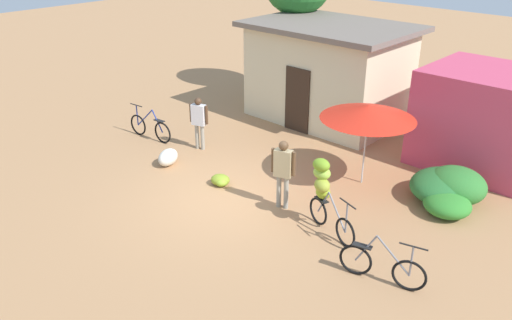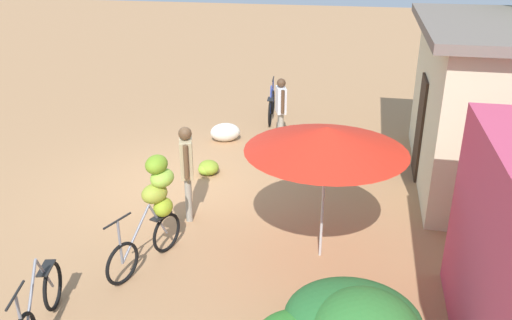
# 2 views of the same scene
# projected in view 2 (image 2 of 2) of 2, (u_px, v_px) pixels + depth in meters

# --- Properties ---
(ground_plane) EXTENTS (60.00, 60.00, 0.00)m
(ground_plane) POSITION_uv_depth(u_px,v_px,m) (179.00, 184.00, 10.24)
(ground_plane) COLOR #AC7C51
(building_low) EXTENTS (5.08, 3.58, 3.09)m
(building_low) POSITION_uv_depth(u_px,v_px,m) (509.00, 105.00, 9.80)
(building_low) COLOR beige
(building_low) RESTS_ON ground
(market_umbrella) EXTENTS (2.30, 2.30, 2.07)m
(market_umbrella) POSITION_uv_depth(u_px,v_px,m) (326.00, 139.00, 7.22)
(market_umbrella) COLOR beige
(market_umbrella) RESTS_ON ground
(bicycle_leftmost) EXTENTS (1.70, 0.25, 0.97)m
(bicycle_leftmost) POSITION_uv_depth(u_px,v_px,m) (271.00, 106.00, 13.77)
(bicycle_leftmost) COLOR black
(bicycle_leftmost) RESTS_ON ground
(bicycle_near_pile) EXTENTS (1.51, 0.62, 1.60)m
(bicycle_near_pile) POSITION_uv_depth(u_px,v_px,m) (155.00, 200.00, 7.58)
(bicycle_near_pile) COLOR black
(bicycle_near_pile) RESTS_ON ground
(bicycle_center_loaded) EXTENTS (1.58, 0.46, 0.97)m
(bicycle_center_loaded) POSITION_uv_depth(u_px,v_px,m) (39.00, 309.00, 6.26)
(bicycle_center_loaded) COLOR black
(bicycle_center_loaded) RESTS_ON ground
(banana_pile_on_ground) EXTENTS (0.62, 0.56, 0.27)m
(banana_pile_on_ground) POSITION_uv_depth(u_px,v_px,m) (209.00, 168.00, 10.64)
(banana_pile_on_ground) COLOR olive
(banana_pile_on_ground) RESTS_ON ground
(produce_sack) EXTENTS (0.66, 0.81, 0.44)m
(produce_sack) POSITION_uv_depth(u_px,v_px,m) (225.00, 132.00, 12.34)
(produce_sack) COLOR silver
(produce_sack) RESTS_ON ground
(person_vendor) EXTENTS (0.55, 0.32, 1.66)m
(person_vendor) POSITION_uv_depth(u_px,v_px,m) (187.00, 164.00, 8.61)
(person_vendor) COLOR gray
(person_vendor) RESTS_ON ground
(person_bystander) EXTENTS (0.55, 0.32, 1.54)m
(person_bystander) POSITION_uv_depth(u_px,v_px,m) (281.00, 104.00, 11.96)
(person_bystander) COLOR gray
(person_bystander) RESTS_ON ground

